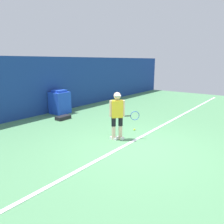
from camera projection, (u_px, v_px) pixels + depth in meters
The scene contains 7 objects.
ground_plane at pixel (137, 148), 6.28m from camera, with size 24.00×24.00×0.00m, color #518C5B.
back_wall at pixel (25, 88), 9.29m from camera, with size 24.00×0.10×2.63m.
court_baseline at pixel (126, 145), 6.49m from camera, with size 21.60×0.10×0.01m.
tennis_player at pixel (118, 114), 6.76m from camera, with size 0.71×0.70×1.51m.
tennis_ball at pixel (134, 130), 7.83m from camera, with size 0.07×0.07×0.07m.
covered_chair at pixel (60, 102), 10.30m from camera, with size 0.77×0.76×1.12m.
equipment_bag at pixel (63, 118), 9.31m from camera, with size 0.64×0.33×0.15m.
Camera 1 is at (-5.10, -3.01, 2.45)m, focal length 35.00 mm.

